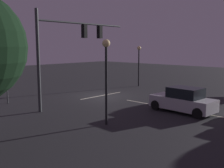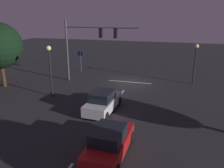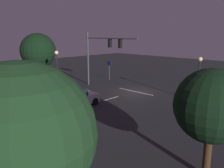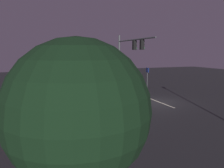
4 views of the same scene
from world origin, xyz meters
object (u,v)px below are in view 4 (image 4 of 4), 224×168
(traffic_signal_assembly, at_px, (128,53))
(car_approaching, at_px, (73,100))
(street_lamp_right_kerb, at_px, (78,65))
(tree_left_near, at_px, (78,111))
(route_sign, at_px, (147,73))
(tree_right_near, at_px, (78,55))

(traffic_signal_assembly, relative_size, car_approaching, 1.85)
(traffic_signal_assembly, height_order, car_approaching, traffic_signal_assembly)
(car_approaching, height_order, street_lamp_right_kerb, street_lamp_right_kerb)
(street_lamp_right_kerb, relative_size, tree_left_near, 0.93)
(route_sign, relative_size, tree_left_near, 0.54)
(street_lamp_right_kerb, height_order, route_sign, street_lamp_right_kerb)
(tree_left_near, bearing_deg, tree_right_near, -12.06)
(car_approaching, relative_size, street_lamp_right_kerb, 0.93)
(tree_left_near, xyz_separation_m, tree_right_near, (25.41, -5.43, 0.90))
(traffic_signal_assembly, relative_size, tree_left_near, 1.59)
(car_approaching, relative_size, route_sign, 1.58)
(tree_left_near, bearing_deg, route_sign, -34.24)
(car_approaching, bearing_deg, route_sign, -58.87)
(street_lamp_right_kerb, bearing_deg, route_sign, -82.63)
(traffic_signal_assembly, bearing_deg, tree_left_near, 151.19)
(street_lamp_right_kerb, xyz_separation_m, tree_left_near, (-18.78, 4.07, 0.10))
(route_sign, distance_m, tree_right_near, 10.09)
(street_lamp_right_kerb, distance_m, tree_left_near, 19.22)
(route_sign, bearing_deg, car_approaching, 121.13)
(route_sign, xyz_separation_m, tree_right_near, (5.39, 8.19, 2.35))
(traffic_signal_assembly, xyz_separation_m, tree_right_near, (8.26, 4.01, -0.37))
(car_approaching, height_order, route_sign, route_sign)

